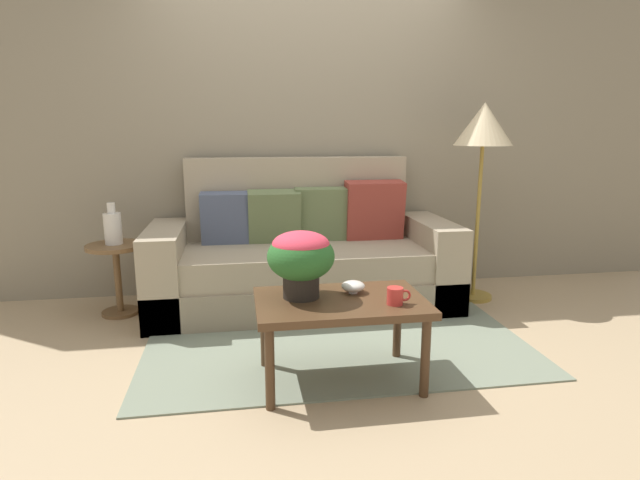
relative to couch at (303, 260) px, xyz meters
The scene contains 11 objects.
ground_plane 0.74m from the couch, 80.50° to the right, with size 14.00×14.00×0.00m, color tan.
wall_back 1.21m from the couch, 77.18° to the left, with size 6.40×0.12×2.91m, color gray.
area_rug 0.68m from the couch, 79.55° to the right, with size 2.37×1.82×0.01m, color gray.
couch is the anchor object (origin of this frame).
coffee_table 1.28m from the couch, 88.55° to the right, with size 0.88×0.57×0.46m.
side_table 1.36m from the couch, behind, with size 0.41×0.41×0.52m.
floor_lamp 1.66m from the couch, ahead, with size 0.43×0.43×1.52m.
potted_plant 1.27m from the couch, 97.79° to the right, with size 0.35×0.35×0.35m.
coffee_mug 1.44m from the couch, 78.31° to the right, with size 0.12×0.08×0.09m.
snack_bowl 1.20m from the couch, 84.21° to the right, with size 0.13×0.13×0.07m.
table_vase 1.39m from the couch, behind, with size 0.12×0.12×0.30m.
Camera 1 is at (-0.59, -3.14, 1.33)m, focal length 28.91 mm.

